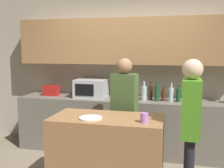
{
  "coord_description": "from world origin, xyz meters",
  "views": [
    {
      "loc": [
        0.74,
        -2.76,
        1.7
      ],
      "look_at": [
        0.01,
        0.33,
        1.27
      ],
      "focal_mm": 42.0,
      "sensor_mm": 36.0,
      "label": 1
    }
  ],
  "objects_px": {
    "bottle_1": "(151,93)",
    "bottle_4": "(171,94)",
    "person_center": "(191,121)",
    "microwave": "(91,88)",
    "cup_0": "(144,118)",
    "bottle_5": "(178,95)",
    "bottle_3": "(163,95)",
    "bottle_0": "(144,93)",
    "plate_on_island": "(91,118)",
    "bottle_2": "(157,93)",
    "person_left": "(124,106)",
    "toaster": "(51,90)"
  },
  "relations": [
    {
      "from": "bottle_1",
      "to": "bottle_4",
      "type": "xyz_separation_m",
      "value": [
        0.32,
        -0.02,
        -0.01
      ]
    },
    {
      "from": "bottle_1",
      "to": "person_center",
      "type": "relative_size",
      "value": 0.19
    },
    {
      "from": "microwave",
      "to": "cup_0",
      "type": "bearing_deg",
      "value": -53.95
    },
    {
      "from": "bottle_4",
      "to": "bottle_5",
      "type": "bearing_deg",
      "value": -17.62
    },
    {
      "from": "bottle_3",
      "to": "bottle_4",
      "type": "relative_size",
      "value": 0.83
    },
    {
      "from": "bottle_0",
      "to": "bottle_1",
      "type": "distance_m",
      "value": 0.11
    },
    {
      "from": "microwave",
      "to": "cup_0",
      "type": "xyz_separation_m",
      "value": [
        1.06,
        -1.45,
        -0.07
      ]
    },
    {
      "from": "person_center",
      "to": "microwave",
      "type": "bearing_deg",
      "value": 51.38
    },
    {
      "from": "plate_on_island",
      "to": "bottle_2",
      "type": "bearing_deg",
      "value": 64.22
    },
    {
      "from": "bottle_2",
      "to": "microwave",
      "type": "bearing_deg",
      "value": 175.35
    },
    {
      "from": "bottle_4",
      "to": "person_center",
      "type": "distance_m",
      "value": 1.35
    },
    {
      "from": "bottle_3",
      "to": "person_left",
      "type": "xyz_separation_m",
      "value": [
        -0.49,
        -0.68,
        -0.05
      ]
    },
    {
      "from": "microwave",
      "to": "toaster",
      "type": "bearing_deg",
      "value": 179.88
    },
    {
      "from": "bottle_3",
      "to": "bottle_5",
      "type": "distance_m",
      "value": 0.23
    },
    {
      "from": "person_left",
      "to": "person_center",
      "type": "distance_m",
      "value": 1.04
    },
    {
      "from": "cup_0",
      "to": "bottle_5",
      "type": "bearing_deg",
      "value": 75.01
    },
    {
      "from": "microwave",
      "to": "bottle_4",
      "type": "xyz_separation_m",
      "value": [
        1.32,
        -0.04,
        -0.04
      ]
    },
    {
      "from": "bottle_1",
      "to": "cup_0",
      "type": "height_order",
      "value": "bottle_1"
    },
    {
      "from": "bottle_0",
      "to": "plate_on_island",
      "type": "distance_m",
      "value": 1.45
    },
    {
      "from": "microwave",
      "to": "bottle_4",
      "type": "bearing_deg",
      "value": -1.66
    },
    {
      "from": "person_center",
      "to": "bottle_3",
      "type": "bearing_deg",
      "value": 17.28
    },
    {
      "from": "cup_0",
      "to": "person_center",
      "type": "distance_m",
      "value": 0.49
    },
    {
      "from": "bottle_5",
      "to": "plate_on_island",
      "type": "bearing_deg",
      "value": -125.7
    },
    {
      "from": "bottle_4",
      "to": "person_center",
      "type": "bearing_deg",
      "value": -80.8
    },
    {
      "from": "toaster",
      "to": "bottle_4",
      "type": "height_order",
      "value": "bottle_4"
    },
    {
      "from": "bottle_0",
      "to": "bottle_4",
      "type": "xyz_separation_m",
      "value": [
        0.42,
        0.01,
        -0.01
      ]
    },
    {
      "from": "microwave",
      "to": "bottle_4",
      "type": "distance_m",
      "value": 1.32
    },
    {
      "from": "bottle_0",
      "to": "person_center",
      "type": "height_order",
      "value": "person_center"
    },
    {
      "from": "toaster",
      "to": "microwave",
      "type": "bearing_deg",
      "value": -0.12
    },
    {
      "from": "plate_on_island",
      "to": "bottle_1",
      "type": "bearing_deg",
      "value": 68.84
    },
    {
      "from": "cup_0",
      "to": "bottle_3",
      "type": "bearing_deg",
      "value": 84.06
    },
    {
      "from": "bottle_3",
      "to": "toaster",
      "type": "bearing_deg",
      "value": 178.3
    },
    {
      "from": "bottle_0",
      "to": "bottle_2",
      "type": "xyz_separation_m",
      "value": [
        0.2,
        -0.04,
        0.0
      ]
    },
    {
      "from": "bottle_0",
      "to": "bottle_3",
      "type": "relative_size",
      "value": 1.27
    },
    {
      "from": "toaster",
      "to": "cup_0",
      "type": "xyz_separation_m",
      "value": [
        1.79,
        -1.46,
        -0.01
      ]
    },
    {
      "from": "cup_0",
      "to": "person_left",
      "type": "height_order",
      "value": "person_left"
    },
    {
      "from": "bottle_5",
      "to": "bottle_2",
      "type": "bearing_deg",
      "value": -177.0
    },
    {
      "from": "microwave",
      "to": "bottle_5",
      "type": "height_order",
      "value": "microwave"
    },
    {
      "from": "bottle_0",
      "to": "person_center",
      "type": "distance_m",
      "value": 1.47
    },
    {
      "from": "bottle_1",
      "to": "bottle_4",
      "type": "height_order",
      "value": "bottle_1"
    },
    {
      "from": "microwave",
      "to": "bottle_4",
      "type": "relative_size",
      "value": 1.81
    },
    {
      "from": "bottle_4",
      "to": "plate_on_island",
      "type": "xyz_separation_m",
      "value": [
        -0.87,
        -1.39,
        -0.07
      ]
    },
    {
      "from": "microwave",
      "to": "person_left",
      "type": "relative_size",
      "value": 0.33
    },
    {
      "from": "bottle_1",
      "to": "plate_on_island",
      "type": "xyz_separation_m",
      "value": [
        -0.55,
        -1.41,
        -0.08
      ]
    },
    {
      "from": "bottle_0",
      "to": "plate_on_island",
      "type": "height_order",
      "value": "bottle_0"
    },
    {
      "from": "plate_on_island",
      "to": "person_left",
      "type": "bearing_deg",
      "value": 69.56
    },
    {
      "from": "toaster",
      "to": "bottle_2",
      "type": "relative_size",
      "value": 0.82
    },
    {
      "from": "bottle_3",
      "to": "plate_on_island",
      "type": "bearing_deg",
      "value": -118.66
    },
    {
      "from": "bottle_5",
      "to": "toaster",
      "type": "bearing_deg",
      "value": 178.03
    },
    {
      "from": "microwave",
      "to": "person_left",
      "type": "distance_m",
      "value": 1.03
    }
  ]
}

